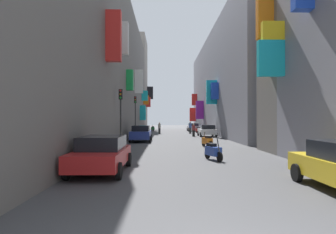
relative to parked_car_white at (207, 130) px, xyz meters
name	(u,v)px	position (x,y,z in m)	size (l,w,h in m)	color
ground_plane	(177,138)	(-3.75, -2.07, -0.74)	(140.00, 140.00, 0.00)	#424244
building_left_mid_a	(114,79)	(-11.74, 3.16, 6.61)	(6.98, 30.31, 14.71)	slate
building_left_mid_b	(131,84)	(-11.74, 23.13, 8.32)	(7.26, 9.62, 18.13)	gray
building_right_mid_a	(312,35)	(4.23, -16.97, 6.70)	(6.93, 3.71, 14.89)	slate
building_right_far	(228,85)	(4.24, 7.53, 6.36)	(7.29, 40.81, 14.22)	gray
parked_car_white	(207,130)	(0.00, 0.00, 0.00)	(1.99, 4.00, 1.40)	white
parked_car_red	(102,153)	(-7.69, -23.85, 0.01)	(1.99, 4.43, 1.41)	#B21E1E
parked_car_silver	(193,127)	(-0.10, 15.68, -0.01)	(2.00, 4.28, 1.37)	#B7B7BC
parked_car_blue	(141,133)	(-7.36, -8.03, 0.04)	(1.94, 4.11, 1.49)	navy
scooter_green	(153,128)	(-7.16, 16.21, -0.28)	(0.69, 1.89, 1.13)	#287F3D
scooter_orange	(207,141)	(-1.98, -13.60, -0.28)	(0.72, 1.77, 1.13)	orange
scooter_red	(198,130)	(-0.01, 9.25, -0.28)	(0.70, 1.81, 1.13)	red
scooter_blue	(213,151)	(-2.71, -20.56, -0.28)	(0.75, 1.73, 1.13)	#2D4CAD
pedestrian_crossing	(159,128)	(-5.85, 6.56, 0.08)	(0.51, 0.51, 1.65)	#303030
pedestrian_near_left	(194,130)	(-1.62, 0.01, 0.02)	(0.52, 0.52, 1.55)	black
pedestrian_near_right	(190,128)	(-1.37, 7.29, 0.13)	(0.50, 0.50, 1.74)	#2F2F2F
traffic_light_near_corner	(121,108)	(-8.35, -14.24, 2.16)	(0.26, 0.34, 4.27)	#2D2D2D
traffic_light_far_corner	(135,110)	(-8.39, -2.75, 2.38)	(0.26, 0.34, 4.62)	#2D2D2D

